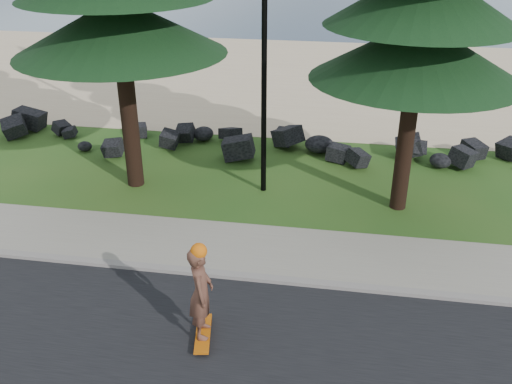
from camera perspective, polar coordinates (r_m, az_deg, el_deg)
ground at (r=12.56m, az=-1.48°, el=-6.23°), size 160.00×160.00×0.00m
kerb at (r=11.80m, az=-2.30°, el=-8.38°), size 160.00×0.20×0.10m
sidewalk at (r=12.70m, az=-1.31°, el=-5.60°), size 160.00×2.00×0.08m
beach_sand at (r=25.84m, az=4.60°, el=11.36°), size 160.00×15.00×0.01m
seawall_boulders at (r=17.46m, az=1.93°, el=3.70°), size 60.00×2.40×1.10m
lamp_post at (r=13.95m, az=0.84°, el=15.60°), size 0.25×0.14×8.14m
skateboarder at (r=9.83m, az=-5.52°, el=-10.03°), size 0.52×1.07×1.93m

